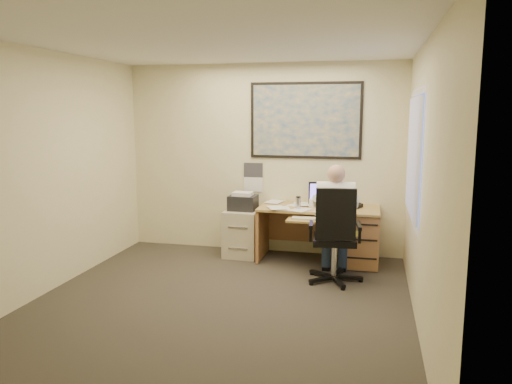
% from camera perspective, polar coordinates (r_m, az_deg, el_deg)
% --- Properties ---
extents(room_shell, '(4.00, 4.50, 2.70)m').
position_cam_1_polar(room_shell, '(5.03, -4.68, 1.46)').
color(room_shell, '#342F28').
rests_on(room_shell, ground).
extents(desk, '(1.60, 0.97, 1.07)m').
position_cam_1_polar(desk, '(6.84, 10.02, -4.39)').
color(desk, tan).
rests_on(desk, ground).
extents(world_map, '(1.56, 0.03, 1.06)m').
position_cam_1_polar(world_map, '(7.04, 5.67, 8.12)').
color(world_map, '#1E4C93').
rests_on(world_map, room_shell).
extents(wall_calendar, '(0.28, 0.01, 0.42)m').
position_cam_1_polar(wall_calendar, '(7.24, -0.32, 1.69)').
color(wall_calendar, white).
rests_on(wall_calendar, room_shell).
extents(window_blinds, '(0.06, 1.40, 1.30)m').
position_cam_1_polar(window_blinds, '(5.58, 17.66, 3.89)').
color(window_blinds, beige).
rests_on(window_blinds, room_shell).
extents(filing_cabinet, '(0.48, 0.57, 0.91)m').
position_cam_1_polar(filing_cabinet, '(7.08, -1.48, -4.16)').
color(filing_cabinet, beige).
rests_on(filing_cabinet, ground).
extents(office_chair, '(0.76, 0.76, 1.17)m').
position_cam_1_polar(office_chair, '(6.05, 8.84, -7.08)').
color(office_chair, black).
rests_on(office_chair, ground).
extents(person, '(0.62, 0.85, 1.41)m').
position_cam_1_polar(person, '(6.04, 9.03, -3.55)').
color(person, white).
rests_on(person, office_chair).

